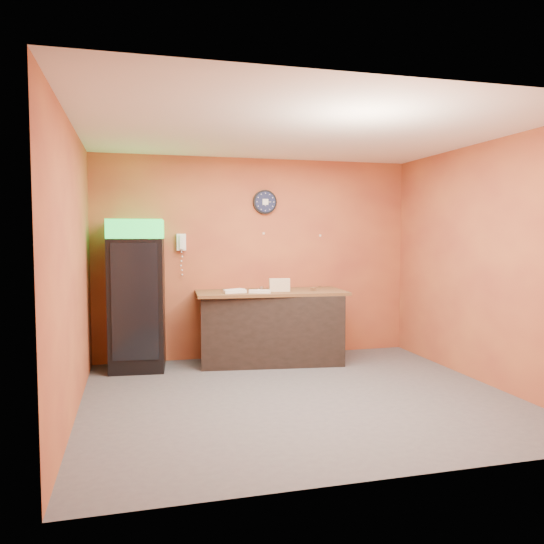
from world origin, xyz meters
name	(u,v)px	position (x,y,z in m)	size (l,w,h in m)	color
floor	(299,396)	(0.00, 0.00, 0.00)	(4.50, 4.50, 0.00)	#47474C
back_wall	(257,258)	(0.00, 2.00, 1.40)	(4.50, 0.02, 2.80)	#C16836
left_wall	(73,270)	(-2.25, 0.00, 1.40)	(0.02, 4.00, 2.80)	#C16836
right_wall	(484,263)	(2.25, 0.00, 1.40)	(0.02, 4.00, 2.80)	#C16836
ceiling	(300,131)	(0.00, 0.00, 2.80)	(4.50, 4.00, 0.02)	white
beverage_cooler	(138,297)	(-1.65, 1.61, 0.94)	(0.73, 0.74, 1.92)	black
prep_counter	(271,328)	(0.10, 1.58, 0.47)	(1.87, 0.83, 0.93)	black
wall_clock	(265,202)	(0.11, 1.97, 2.19)	(0.34, 0.06, 0.34)	black
wall_phone	(181,242)	(-1.06, 1.95, 1.63)	(0.12, 0.11, 0.23)	white
butcher_paper	(271,292)	(0.10, 1.58, 0.95)	(2.00, 0.88, 0.04)	brown
sub_roll_stack	(280,285)	(0.19, 1.47, 1.06)	(0.28, 0.13, 0.17)	beige
wrapped_sandwich_left	(235,291)	(-0.42, 1.44, 0.99)	(0.29, 0.11, 0.04)	white
wrapped_sandwich_mid	(260,291)	(-0.11, 1.36, 0.99)	(0.28, 0.11, 0.04)	white
wrapped_sandwich_right	(234,291)	(-0.41, 1.55, 0.99)	(0.28, 0.11, 0.04)	white
kitchen_tool	(262,288)	(-0.01, 1.66, 1.00)	(0.05, 0.05, 0.05)	silver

